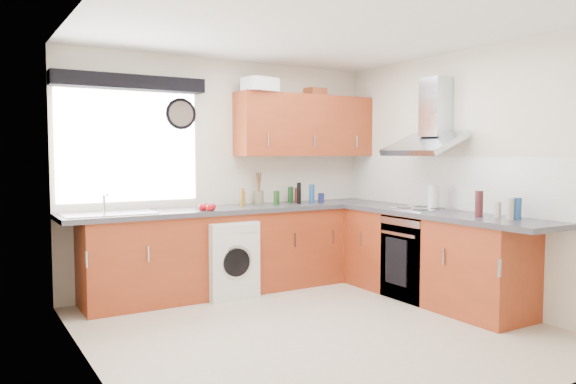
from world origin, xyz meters
TOP-DOWN VIEW (x-y plane):
  - ground_plane at (0.00, 0.00)m, footprint 3.60×3.60m
  - ceiling at (0.00, 0.00)m, footprint 3.60×3.60m
  - wall_back at (0.00, 1.80)m, footprint 3.60×0.02m
  - wall_front at (0.00, -1.80)m, footprint 3.60×0.02m
  - wall_left at (-1.80, 0.00)m, footprint 0.02×3.60m
  - wall_right at (1.80, 0.00)m, footprint 0.02×3.60m
  - window at (-1.05, 1.79)m, footprint 1.40×0.02m
  - window_blind at (-1.05, 1.70)m, footprint 1.50×0.18m
  - splashback at (1.79, 0.30)m, footprint 0.01×3.00m
  - base_cab_back at (-0.10, 1.51)m, footprint 3.00×0.58m
  - base_cab_corner at (1.50, 1.50)m, footprint 0.60×0.60m
  - base_cab_right at (1.51, 0.15)m, footprint 0.58×2.10m
  - worktop_back at (0.00, 1.50)m, footprint 3.60×0.62m
  - worktop_right at (1.50, 0.00)m, footprint 0.62×2.42m
  - sink at (-1.33, 1.50)m, footprint 0.84×0.46m
  - oven at (1.50, 0.30)m, footprint 0.56×0.58m
  - hob_plate at (1.50, 0.30)m, footprint 0.52×0.52m
  - extractor_hood at (1.60, 0.30)m, footprint 0.52×0.78m
  - upper_cabinets at (0.95, 1.62)m, footprint 1.70×0.35m
  - washing_machine at (-0.18, 1.40)m, footprint 0.56×0.55m
  - wall_clock at (-0.50, 1.78)m, footprint 0.33×0.04m
  - casserole at (0.30, 1.52)m, footprint 0.39×0.32m
  - storage_box at (1.15, 1.72)m, footprint 0.24×0.20m
  - utensil_pot at (0.38, 1.70)m, footprint 0.12×0.12m
  - kitchen_roll at (1.62, 0.25)m, footprint 0.11×0.11m
  - tomato_cluster at (-0.42, 1.30)m, footprint 0.20×0.20m
  - jar_0 at (1.09, 1.50)m, footprint 0.07×0.07m
  - jar_1 at (0.84, 1.62)m, footprint 0.07×0.07m
  - jar_2 at (0.91, 1.43)m, footprint 0.06×0.06m
  - jar_3 at (0.15, 1.65)m, footprint 0.06×0.06m
  - jar_4 at (0.49, 1.49)m, footprint 0.06×0.06m
  - jar_5 at (0.08, 1.52)m, footprint 0.04×0.04m
  - jar_6 at (0.78, 1.49)m, footprint 0.05×0.05m
  - jar_7 at (0.77, 1.65)m, footprint 0.06×0.06m
  - bottle_0 at (1.47, -0.46)m, footprint 0.07×0.07m
  - bottle_1 at (1.54, -0.73)m, footprint 0.06×0.06m
  - bottle_2 at (1.56, -0.59)m, footprint 0.05×0.05m
  - bottle_3 at (1.59, -0.77)m, footprint 0.07×0.07m

SIDE VIEW (x-z plane):
  - ground_plane at x=0.00m, z-range 0.00..0.00m
  - washing_machine at x=-0.18m, z-range 0.00..0.79m
  - oven at x=1.50m, z-range 0.00..0.85m
  - base_cab_back at x=-0.10m, z-range 0.00..0.86m
  - base_cab_corner at x=1.50m, z-range 0.00..0.86m
  - base_cab_right at x=1.51m, z-range 0.00..0.86m
  - worktop_back at x=0.00m, z-range 0.86..0.91m
  - worktop_right at x=1.50m, z-range 0.86..0.91m
  - hob_plate at x=1.50m, z-range 0.91..0.92m
  - tomato_cluster at x=-0.42m, z-range 0.91..0.98m
  - sink at x=-1.33m, z-range 0.90..1.00m
  - jar_0 at x=1.09m, z-range 0.91..1.02m
  - bottle_2 at x=1.56m, z-range 0.91..1.05m
  - utensil_pot at x=0.38m, z-range 0.91..1.06m
  - jar_3 at x=0.15m, z-range 0.91..1.06m
  - jar_4 at x=0.49m, z-range 0.91..1.07m
  - jar_1 at x=0.84m, z-range 0.91..1.08m
  - jar_7 at x=0.77m, z-range 0.91..1.09m
  - bottle_1 at x=1.54m, z-range 0.91..1.10m
  - bottle_3 at x=1.59m, z-range 0.91..1.10m
  - jar_5 at x=0.08m, z-range 0.91..1.11m
  - jar_2 at x=0.91m, z-range 0.91..1.13m
  - bottle_0 at x=1.47m, z-range 0.91..1.15m
  - jar_6 at x=0.78m, z-range 0.91..1.15m
  - kitchen_roll at x=1.62m, z-range 0.91..1.16m
  - splashback at x=1.79m, z-range 0.91..1.45m
  - wall_back at x=0.00m, z-range 0.00..2.50m
  - wall_front at x=0.00m, z-range 0.00..2.50m
  - wall_left at x=-1.80m, z-range 0.00..2.50m
  - wall_right at x=1.80m, z-range 0.00..2.50m
  - window at x=-1.05m, z-range 1.00..2.10m
  - extractor_hood at x=1.60m, z-range 1.44..2.10m
  - upper_cabinets at x=0.95m, z-range 1.45..2.15m
  - wall_clock at x=-0.50m, z-range 1.73..2.06m
  - window_blind at x=-1.05m, z-range 2.11..2.25m
  - storage_box at x=1.15m, z-range 2.15..2.25m
  - casserole at x=0.30m, z-range 2.15..2.29m
  - ceiling at x=0.00m, z-range 2.49..2.51m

